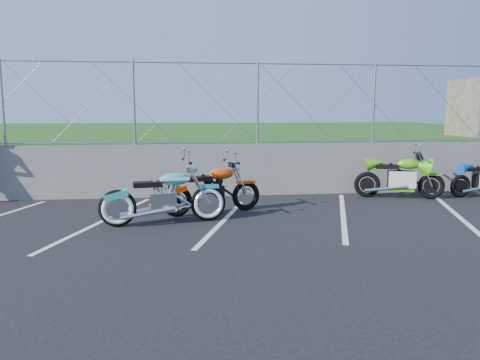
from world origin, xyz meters
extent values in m
plane|color=black|center=(0.00, 0.00, 0.00)|extent=(90.00, 90.00, 0.00)
cube|color=slate|center=(0.00, 3.50, 0.65)|extent=(30.00, 0.22, 1.30)
cube|color=#1C4813|center=(0.00, 13.50, 0.65)|extent=(30.00, 20.00, 1.30)
cylinder|color=gray|center=(0.00, 3.50, 3.25)|extent=(28.00, 0.03, 0.03)
cylinder|color=gray|center=(0.00, 3.50, 1.35)|extent=(28.00, 0.03, 0.03)
cube|color=silver|center=(-2.40, 1.00, 0.00)|extent=(1.49, 4.31, 0.01)
cube|color=silver|center=(0.00, 1.00, 0.00)|extent=(1.49, 4.31, 0.01)
cube|color=silver|center=(2.40, 1.00, 0.00)|extent=(1.49, 4.31, 0.01)
cube|color=silver|center=(4.80, 1.00, 0.00)|extent=(1.49, 4.31, 0.01)
torus|color=black|center=(-2.05, 0.50, 0.35)|extent=(0.70, 0.23, 0.69)
torus|color=black|center=(-0.38, 0.79, 0.35)|extent=(0.70, 0.23, 0.69)
cube|color=silver|center=(-1.23, 0.64, 0.42)|extent=(0.53, 0.37, 0.36)
ellipsoid|color=#2EB8B5|center=(-1.01, 0.68, 0.84)|extent=(0.59, 0.35, 0.24)
cube|color=black|center=(-1.50, 0.60, 0.77)|extent=(0.56, 0.34, 0.09)
cube|color=#2EB8B5|center=(-0.38, 0.79, 0.67)|extent=(0.42, 0.22, 0.06)
cylinder|color=silver|center=(-0.78, 0.72, 1.17)|extent=(0.16, 0.75, 0.03)
torus|color=black|center=(-0.98, 1.20, 0.32)|extent=(0.64, 0.30, 0.63)
torus|color=black|center=(0.47, 1.67, 0.32)|extent=(0.64, 0.30, 0.63)
cube|color=black|center=(-0.27, 1.43, 0.41)|extent=(0.53, 0.42, 0.35)
ellipsoid|color=#F5510E|center=(-0.06, 1.50, 0.82)|extent=(0.59, 0.40, 0.24)
cube|color=black|center=(-0.53, 1.35, 0.74)|extent=(0.56, 0.39, 0.09)
cube|color=#F5510E|center=(0.47, 1.67, 0.61)|extent=(0.42, 0.26, 0.06)
cylinder|color=silver|center=(0.14, 1.56, 1.06)|extent=(0.25, 0.71, 0.03)
torus|color=black|center=(3.62, 2.81, 0.32)|extent=(0.64, 0.29, 0.63)
torus|color=black|center=(5.06, 2.39, 0.32)|extent=(0.64, 0.29, 0.63)
cube|color=black|center=(4.32, 2.61, 0.42)|extent=(0.55, 0.42, 0.36)
ellipsoid|color=#55B416|center=(4.54, 2.54, 0.84)|extent=(0.61, 0.40, 0.24)
cube|color=black|center=(4.06, 2.68, 0.77)|extent=(0.58, 0.39, 0.09)
cube|color=#55B416|center=(5.06, 2.39, 0.61)|extent=(0.43, 0.26, 0.06)
cylinder|color=silver|center=(4.72, 2.49, 1.09)|extent=(0.24, 0.74, 0.03)
torus|color=black|center=(5.88, 2.51, 0.28)|extent=(0.57, 0.18, 0.56)
cube|color=black|center=(6.28, 2.56, 0.69)|extent=(0.50, 0.29, 0.08)
camera|label=1|loc=(-0.81, -8.07, 2.12)|focal=35.00mm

